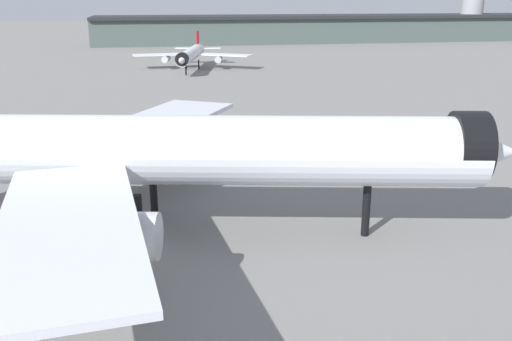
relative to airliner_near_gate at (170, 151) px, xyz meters
name	(u,v)px	position (x,y,z in m)	size (l,w,h in m)	color
ground	(128,253)	(-3.25, -3.53, -7.03)	(900.00, 900.00, 0.00)	slate
airliner_near_gate	(170,151)	(0.00, 0.00, 0.00)	(55.19, 50.03, 15.96)	silver
airliner_far_taxiway	(191,54)	(-1.01, 109.09, -2.90)	(32.90, 36.23, 9.40)	white
terminal_building	(330,28)	(57.08, 204.71, -1.19)	(199.43, 50.61, 20.14)	#475651
service_truck_front	(405,146)	(26.63, 20.32, -5.44)	(3.00, 5.68, 3.00)	black
baggage_cart_trailing	(100,137)	(-11.25, 30.33, -6.06)	(2.72, 2.86, 1.82)	black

